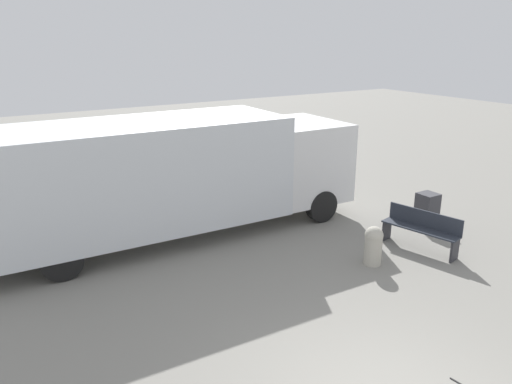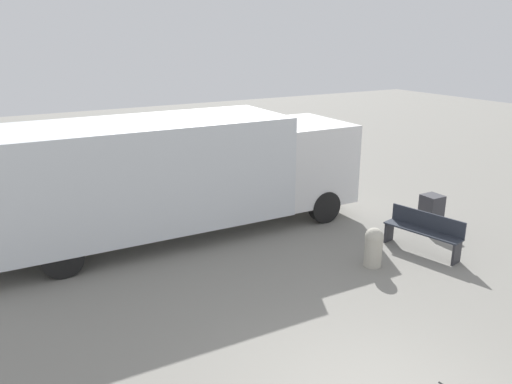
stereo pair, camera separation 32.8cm
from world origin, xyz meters
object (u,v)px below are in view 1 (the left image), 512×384
(utility_box, at_px, (427,209))
(park_bench, at_px, (422,228))
(delivery_truck, at_px, (171,172))
(bollard_near_bench, at_px, (373,244))

(utility_box, bearing_deg, park_bench, -143.98)
(delivery_truck, relative_size, bollard_near_bench, 10.80)
(park_bench, distance_m, bollard_near_bench, 1.52)
(park_bench, relative_size, bollard_near_bench, 2.12)
(park_bench, bearing_deg, utility_box, -66.93)
(park_bench, xyz_separation_m, bollard_near_bench, (-1.52, -0.02, -0.05))
(delivery_truck, distance_m, utility_box, 6.62)
(delivery_truck, distance_m, bollard_near_bench, 5.00)
(bollard_near_bench, distance_m, utility_box, 3.02)
(delivery_truck, relative_size, park_bench, 5.09)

